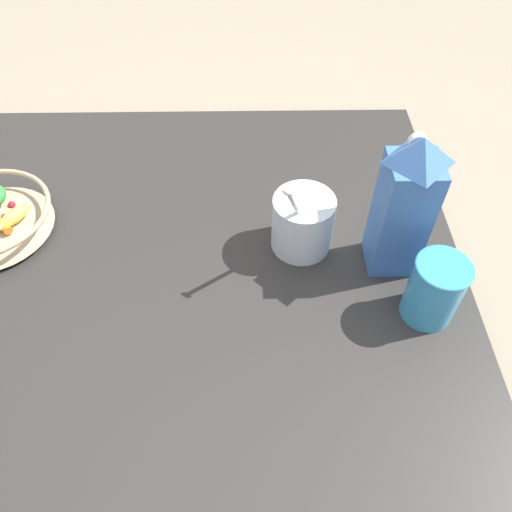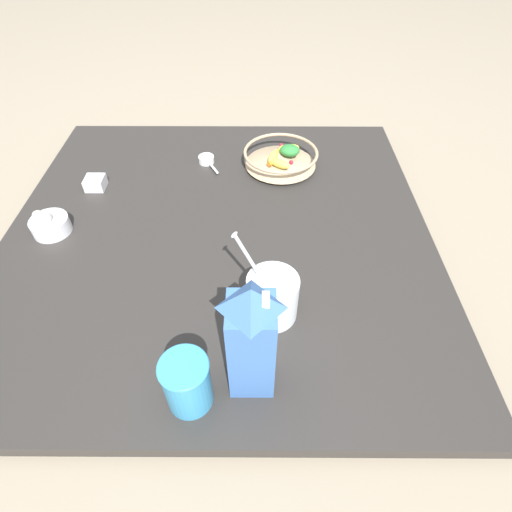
{
  "view_description": "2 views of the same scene",
  "coord_description": "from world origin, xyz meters",
  "views": [
    {
      "loc": [
        -0.19,
        0.48,
        0.75
      ],
      "look_at": [
        -0.2,
        -0.07,
        0.09
      ],
      "focal_mm": 35.0,
      "sensor_mm": 36.0,
      "label": 1
    },
    {
      "loc": [
        -0.82,
        -0.11,
        0.77
      ],
      "look_at": [
        -0.2,
        -0.1,
        0.14
      ],
      "focal_mm": 28.0,
      "sensor_mm": 36.0,
      "label": 2
    }
  ],
  "objects": [
    {
      "name": "drinking_cup",
      "position": [
        -0.48,
        0.02,
        0.1
      ],
      "size": [
        0.09,
        0.09,
        0.12
      ],
      "color": "#3893C6",
      "rests_on": "countertop"
    },
    {
      "name": "milk_carton",
      "position": [
        -0.44,
        -0.1,
        0.17
      ],
      "size": [
        0.08,
        0.08,
        0.27
      ],
      "color": "#3D6BB2",
      "rests_on": "countertop"
    },
    {
      "name": "yogurt_tub",
      "position": [
        -0.28,
        -0.14,
        0.1
      ],
      "size": [
        0.11,
        0.14,
        0.21
      ],
      "color": "silver",
      "rests_on": "countertop"
    },
    {
      "name": "countertop",
      "position": [
        0.0,
        0.0,
        0.02
      ],
      "size": [
        1.15,
        1.15,
        0.04
      ],
      "color": "#2D2B28",
      "rests_on": "ground_plane"
    },
    {
      "name": "ground_plane",
      "position": [
        0.0,
        0.0,
        0.0
      ],
      "size": [
        6.0,
        6.0,
        0.0
      ],
      "primitive_type": "plane",
      "color": "gray"
    }
  ]
}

